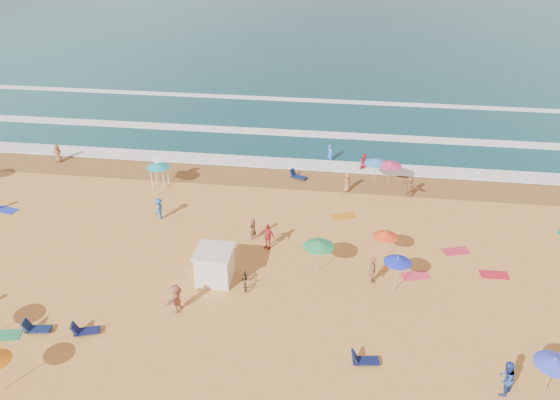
# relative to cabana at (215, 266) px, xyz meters

# --- Properties ---
(ground) EXTENTS (220.00, 220.00, 0.00)m
(ground) POSITION_rel_cabana_xyz_m (5.67, 1.67, -1.00)
(ground) COLOR gold
(ground) RESTS_ON ground
(ocean) EXTENTS (220.00, 140.00, 0.18)m
(ocean) POSITION_rel_cabana_xyz_m (5.67, 85.67, -1.00)
(ocean) COLOR #0C4756
(ocean) RESTS_ON ground
(wet_sand) EXTENTS (220.00, 220.00, 0.00)m
(wet_sand) POSITION_rel_cabana_xyz_m (5.67, 14.17, -0.99)
(wet_sand) COLOR olive
(wet_sand) RESTS_ON ground
(surf_foam) EXTENTS (200.00, 18.70, 0.05)m
(surf_foam) POSITION_rel_cabana_xyz_m (5.67, 22.99, -0.90)
(surf_foam) COLOR white
(surf_foam) RESTS_ON ground
(cabana) EXTENTS (2.00, 2.00, 2.00)m
(cabana) POSITION_rel_cabana_xyz_m (0.00, 0.00, 0.00)
(cabana) COLOR white
(cabana) RESTS_ON ground
(cabana_roof) EXTENTS (2.20, 2.20, 0.12)m
(cabana_roof) POSITION_rel_cabana_xyz_m (0.00, 0.00, 1.06)
(cabana_roof) COLOR silver
(cabana_roof) RESTS_ON cabana
(bicycle) EXTENTS (0.90, 1.81, 0.91)m
(bicycle) POSITION_rel_cabana_xyz_m (1.90, -0.30, -0.54)
(bicycle) COLOR black
(bicycle) RESTS_ON ground
(lifeguard_stand) EXTENTS (1.20, 1.20, 2.10)m
(lifeguard_stand) POSITION_rel_cabana_xyz_m (-7.30, 11.49, 0.05)
(lifeguard_stand) COLOR white
(lifeguard_stand) RESTS_ON ground
(beach_umbrellas) EXTENTS (57.45, 29.64, 0.79)m
(beach_umbrellas) POSITION_rel_cabana_xyz_m (7.45, 2.67, 1.03)
(beach_umbrellas) COLOR #FE3865
(beach_umbrellas) RESTS_ON ground
(loungers) EXTENTS (46.44, 27.28, 0.34)m
(loungers) POSITION_rel_cabana_xyz_m (12.86, -2.64, -0.83)
(loungers) COLOR #0E1E48
(loungers) RESTS_ON ground
(towels) EXTENTS (47.40, 21.51, 0.03)m
(towels) POSITION_rel_cabana_xyz_m (7.58, 0.13, -0.98)
(towels) COLOR #B24316
(towels) RESTS_ON ground
(beachgoers) EXTENTS (39.36, 25.60, 2.15)m
(beachgoers) POSITION_rel_cabana_xyz_m (0.46, 4.60, -0.17)
(beachgoers) COLOR #2546AF
(beachgoers) RESTS_ON ground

